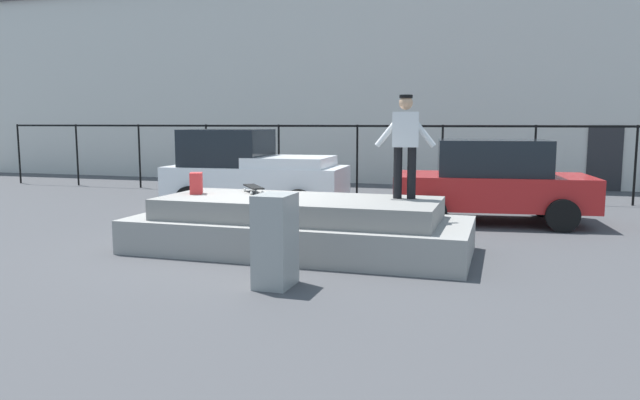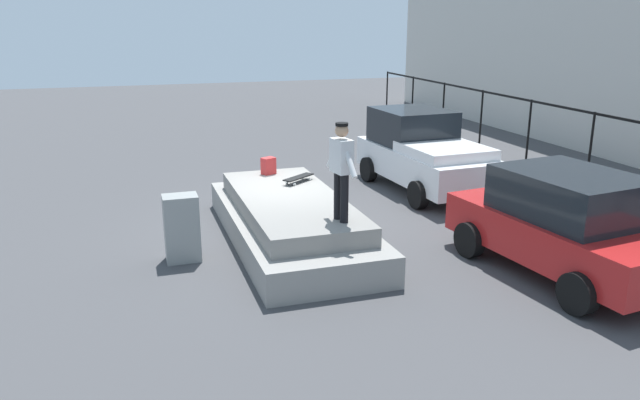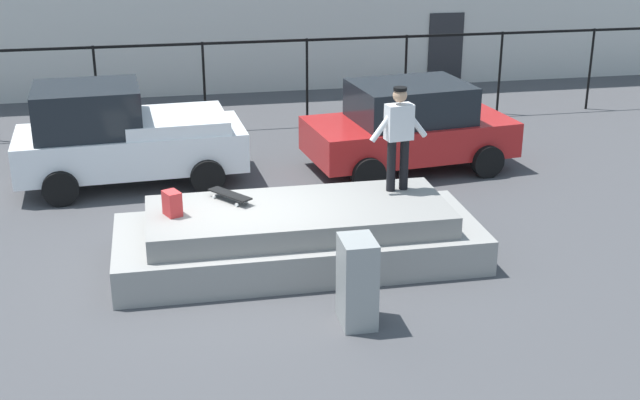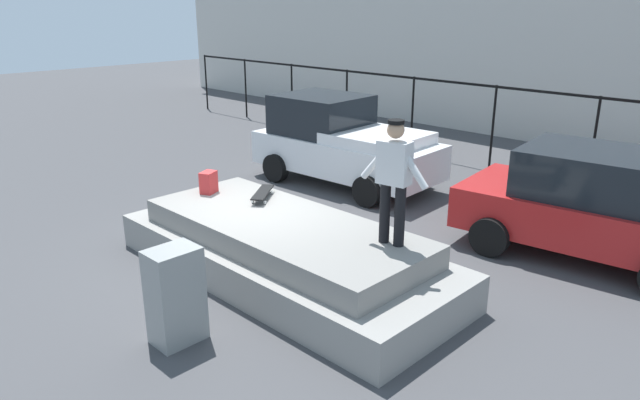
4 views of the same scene
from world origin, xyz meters
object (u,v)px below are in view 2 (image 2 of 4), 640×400
Objects in this scene: utility_box at (182,228)px; car_red_sedan_mid at (567,223)px; backpack at (268,166)px; car_white_pickup_near at (423,152)px; skateboarder at (341,165)px; skateboard at (299,178)px.

car_red_sedan_mid is at bearing 67.48° from utility_box.
backpack is 0.31× the size of utility_box.
car_white_pickup_near is at bearing 166.98° from backpack.
skateboarder is at bearing -40.70° from car_white_pickup_near.
backpack is at bearing -173.19° from skateboarder.
skateboarder is 3.07m from utility_box.
skateboard is 4.05m from car_white_pickup_near.
skateboarder reaches higher than skateboard.
backpack is 6.20m from car_red_sedan_mid.
skateboarder is 2.16× the size of skateboard.
backpack is at bearing -79.11° from car_white_pickup_near.
skateboard is 5.26m from car_red_sedan_mid.
car_red_sedan_mid is (3.90, 3.52, -0.10)m from skateboard.
skateboarder is at bearing 72.90° from backpack.
skateboard is at bearing -137.91° from car_red_sedan_mid.
car_red_sedan_mid reaches higher than utility_box.
skateboard is 0.18× the size of car_white_pickup_near.
skateboard is 0.64× the size of utility_box.
skateboard is 2.91m from utility_box.
skateboarder is 0.39× the size of car_red_sedan_mid.
skateboarder is at bearing -109.74° from car_red_sedan_mid.
utility_box is (-1.24, -2.52, -1.23)m from skateboarder.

